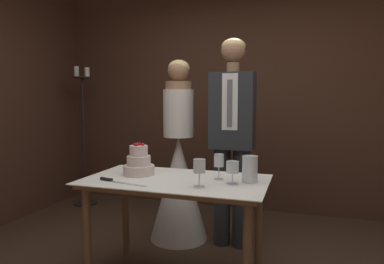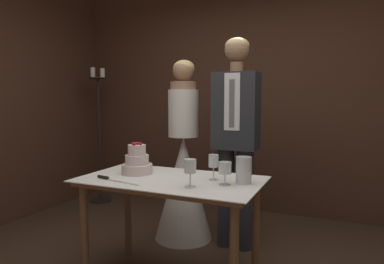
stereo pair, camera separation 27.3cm
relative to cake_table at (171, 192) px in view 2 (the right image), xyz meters
name	(u,v)px [view 2 (the right image)]	position (x,y,z in m)	size (l,w,h in m)	color
wall_back	(257,89)	(0.16, 1.90, 0.79)	(4.82, 0.12, 2.89)	#472B1E
cake_table	(171,192)	(0.00, 0.00, 0.00)	(1.28, 0.72, 0.76)	brown
tiered_cake	(137,162)	(-0.31, 0.05, 0.18)	(0.23, 0.23, 0.24)	beige
cake_knife	(110,179)	(-0.37, -0.21, 0.11)	(0.39, 0.10, 0.02)	silver
wine_glass_near	(214,162)	(0.29, 0.08, 0.22)	(0.07, 0.07, 0.18)	silver
wine_glass_middle	(190,168)	(0.22, -0.16, 0.23)	(0.08, 0.08, 0.18)	silver
wine_glass_far	(225,169)	(0.41, -0.02, 0.20)	(0.08, 0.08, 0.15)	silver
hurricane_candle	(244,171)	(0.51, 0.07, 0.19)	(0.10, 0.10, 0.18)	silver
bride	(183,175)	(-0.25, 0.75, -0.04)	(0.54, 0.54, 1.68)	white
groom	(236,133)	(0.25, 0.75, 0.37)	(0.38, 0.25, 1.84)	#282B30
candle_stand	(99,141)	(-1.75, 1.40, 0.14)	(0.28, 0.28, 1.72)	black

